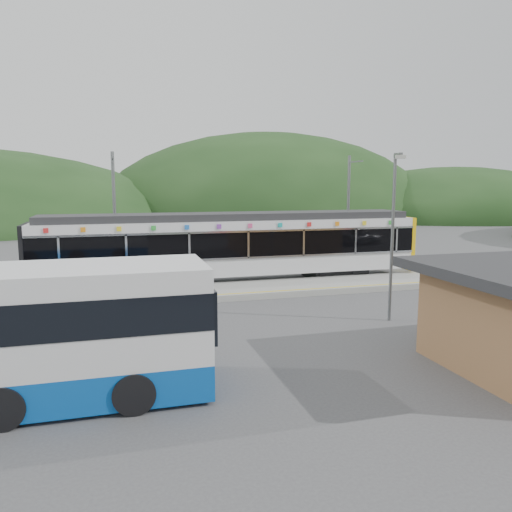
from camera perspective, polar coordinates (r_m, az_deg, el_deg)
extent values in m
plane|color=#4C4C4F|center=(21.60, 3.65, -5.90)|extent=(120.00, 120.00, 0.00)
ellipsoid|color=#1E3D19|center=(77.43, 1.43, 4.31)|extent=(52.00, 39.00, 26.00)
ellipsoid|color=#1E3D19|center=(85.58, 21.62, 4.11)|extent=(44.00, 33.00, 16.00)
cube|color=#9E9E99|center=(24.62, 1.08, -3.77)|extent=(26.00, 3.20, 0.30)
cube|color=yellow|center=(23.37, 2.01, -4.03)|extent=(26.00, 0.10, 0.01)
cube|color=black|center=(26.20, -15.63, -3.01)|extent=(3.20, 2.20, 0.56)
cube|color=black|center=(28.82, 8.97, -1.80)|extent=(3.20, 2.20, 0.56)
cube|color=silver|center=(26.76, -2.74, -0.88)|extent=(20.00, 2.90, 0.92)
cube|color=black|center=(26.59, -2.76, 1.65)|extent=(20.00, 2.96, 1.45)
cube|color=silver|center=(25.24, -1.97, -0.25)|extent=(20.00, 0.05, 0.10)
cube|color=silver|center=(25.07, -1.98, 2.80)|extent=(20.00, 0.05, 0.10)
cube|color=silver|center=(26.50, -2.77, 3.69)|extent=(20.00, 2.90, 0.45)
cube|color=#2D2D30|center=(26.47, -2.78, 4.56)|extent=(19.40, 2.50, 0.36)
cube|color=yellow|center=(30.55, 16.06, 1.57)|extent=(0.24, 2.92, 3.00)
cube|color=black|center=(26.26, -24.74, 0.10)|extent=(0.20, 2.92, 3.00)
cube|color=silver|center=(24.54, -21.62, 0.52)|extent=(0.10, 0.05, 1.35)
cube|color=silver|center=(24.42, -14.60, 0.80)|extent=(0.10, 0.05, 1.35)
cube|color=silver|center=(24.67, -7.62, 1.07)|extent=(0.10, 0.05, 1.35)
cube|color=silver|center=(25.27, -0.88, 1.31)|extent=(0.10, 0.05, 1.35)
cube|color=silver|center=(26.21, 5.47, 1.52)|extent=(0.10, 0.05, 1.35)
cube|color=silver|center=(27.44, 11.32, 1.70)|extent=(0.10, 0.05, 1.35)
cube|color=silver|center=(28.66, 15.77, 1.82)|extent=(0.10, 0.05, 1.35)
cube|color=red|center=(24.51, -22.90, 2.69)|extent=(0.22, 0.04, 0.22)
cube|color=orange|center=(24.36, -19.16, 2.86)|extent=(0.22, 0.04, 0.22)
cube|color=yellow|center=(24.33, -15.39, 3.01)|extent=(0.22, 0.04, 0.22)
cube|color=green|center=(24.39, -11.63, 3.15)|extent=(0.22, 0.04, 0.22)
cube|color=blue|center=(24.56, -7.90, 3.27)|extent=(0.22, 0.04, 0.22)
cube|color=purple|center=(24.84, -4.24, 3.38)|extent=(0.22, 0.04, 0.22)
cube|color=#E54C8C|center=(25.21, -0.67, 3.48)|extent=(0.22, 0.04, 0.22)
cube|color=#19A5A5|center=(25.68, 2.79, 3.55)|extent=(0.22, 0.04, 0.22)
cube|color=red|center=(26.23, 6.10, 3.61)|extent=(0.22, 0.04, 0.22)
cube|color=orange|center=(26.87, 9.28, 3.66)|extent=(0.22, 0.04, 0.22)
cube|color=yellow|center=(27.59, 12.29, 3.70)|extent=(0.22, 0.04, 0.22)
cube|color=green|center=(28.38, 15.15, 3.72)|extent=(0.22, 0.04, 0.22)
cylinder|color=slate|center=(28.38, -15.84, 4.34)|extent=(0.18, 0.18, 7.00)
cube|color=slate|center=(27.56, -16.09, 10.68)|extent=(0.08, 1.80, 0.08)
cylinder|color=slate|center=(31.67, 10.48, 4.89)|extent=(0.18, 0.18, 7.00)
cube|color=slate|center=(30.94, 11.29, 10.53)|extent=(0.08, 1.80, 0.08)
cylinder|color=black|center=(13.62, -25.97, -13.12)|extent=(1.00, 2.88, 0.99)
cylinder|color=black|center=(13.39, -13.98, -12.88)|extent=(1.00, 2.88, 0.99)
cylinder|color=slate|center=(19.69, 15.30, 1.93)|extent=(0.12, 0.12, 6.41)
cube|color=slate|center=(19.20, 16.41, 11.00)|extent=(0.49, 1.04, 0.12)
cube|color=silver|center=(18.79, 17.20, 10.78)|extent=(0.39, 0.29, 0.12)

